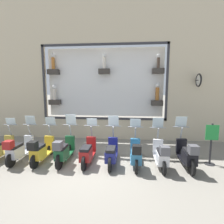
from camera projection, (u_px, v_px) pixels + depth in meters
The scene contains 11 objects.
ground_plane at pixel (91, 166), 6.26m from camera, with size 120.00×120.00×0.00m, color gray.
building_facade at pixel (104, 40), 9.08m from camera, with size 1.25×36.00×10.25m.
scooter_black_0 at pixel (187, 155), 6.03m from camera, with size 1.81×0.61×1.69m.
scooter_white_1 at pixel (161, 155), 6.10m from camera, with size 1.79×0.61×1.63m.
scooter_teal_2 at pixel (136, 154), 6.18m from camera, with size 1.79×0.60×1.57m.
scooter_navy_3 at pixel (111, 153), 6.34m from camera, with size 1.80×0.60×1.68m.
scooter_red_4 at pixel (88, 152), 6.42m from camera, with size 1.80×0.61×1.56m.
scooter_green_5 at pixel (64, 151), 6.44m from camera, with size 1.81×0.60×1.71m.
scooter_yellow_6 at pixel (41, 150), 6.51m from camera, with size 1.80×0.61×1.58m.
scooter_silver_7 at pixel (19, 149), 6.60m from camera, with size 1.80×0.61×1.63m.
shop_sign_post at pixel (211, 143), 6.29m from camera, with size 0.36×0.45×1.53m.
Camera 1 is at (-5.83, -1.32, 2.79)m, focal length 28.00 mm.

